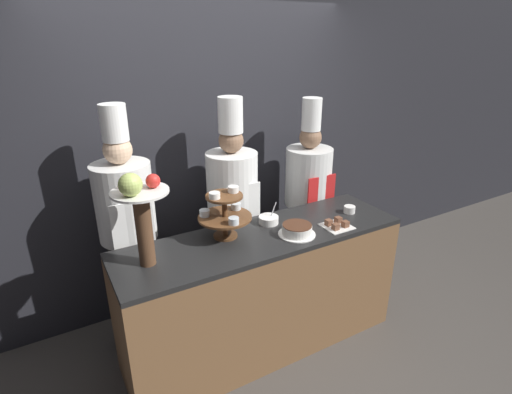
{
  "coord_description": "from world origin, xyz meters",
  "views": [
    {
      "loc": [
        -1.27,
        -1.83,
        2.25
      ],
      "look_at": [
        0.0,
        0.4,
        1.2
      ],
      "focal_mm": 28.0,
      "sensor_mm": 36.0,
      "label": 1
    }
  ],
  "objects_px": {
    "chef_left": "(128,225)",
    "cake_round": "(297,230)",
    "cup_white": "(350,209)",
    "tiered_stand": "(225,212)",
    "chef_center_left": "(233,204)",
    "serving_bowl_far": "(269,220)",
    "fruit_pedestal": "(140,208)",
    "chef_center_right": "(308,193)",
    "cake_square_tray": "(337,224)"
  },
  "relations": [
    {
      "from": "fruit_pedestal",
      "to": "chef_center_right",
      "type": "xyz_separation_m",
      "value": [
        1.59,
        0.52,
        -0.4
      ]
    },
    {
      "from": "tiered_stand",
      "to": "serving_bowl_far",
      "type": "xyz_separation_m",
      "value": [
        0.37,
        0.03,
        -0.16
      ]
    },
    {
      "from": "tiered_stand",
      "to": "cake_round",
      "type": "bearing_deg",
      "value": -26.52
    },
    {
      "from": "cake_round",
      "to": "cake_square_tray",
      "type": "bearing_deg",
      "value": -7.44
    },
    {
      "from": "serving_bowl_far",
      "to": "chef_center_left",
      "type": "xyz_separation_m",
      "value": [
        -0.1,
        0.39,
        0.0
      ]
    },
    {
      "from": "fruit_pedestal",
      "to": "cake_round",
      "type": "relative_size",
      "value": 2.33
    },
    {
      "from": "cake_round",
      "to": "chef_left",
      "type": "distance_m",
      "value": 1.2
    },
    {
      "from": "tiered_stand",
      "to": "serving_bowl_far",
      "type": "distance_m",
      "value": 0.4
    },
    {
      "from": "cup_white",
      "to": "cake_round",
      "type": "bearing_deg",
      "value": -169.96
    },
    {
      "from": "cake_square_tray",
      "to": "chef_center_left",
      "type": "distance_m",
      "value": 0.85
    },
    {
      "from": "cake_round",
      "to": "chef_center_right",
      "type": "bearing_deg",
      "value": 48.39
    },
    {
      "from": "tiered_stand",
      "to": "cup_white",
      "type": "distance_m",
      "value": 1.04
    },
    {
      "from": "serving_bowl_far",
      "to": "chef_left",
      "type": "height_order",
      "value": "chef_left"
    },
    {
      "from": "cake_square_tray",
      "to": "chef_left",
      "type": "relative_size",
      "value": 0.11
    },
    {
      "from": "tiered_stand",
      "to": "chef_center_left",
      "type": "height_order",
      "value": "chef_center_left"
    },
    {
      "from": "cake_round",
      "to": "chef_left",
      "type": "relative_size",
      "value": 0.14
    },
    {
      "from": "fruit_pedestal",
      "to": "chef_center_left",
      "type": "relative_size",
      "value": 0.33
    },
    {
      "from": "cake_round",
      "to": "chef_left",
      "type": "bearing_deg",
      "value": 147.46
    },
    {
      "from": "fruit_pedestal",
      "to": "chef_left",
      "type": "distance_m",
      "value": 0.62
    },
    {
      "from": "fruit_pedestal",
      "to": "serving_bowl_far",
      "type": "xyz_separation_m",
      "value": [
        0.94,
        0.13,
        -0.35
      ]
    },
    {
      "from": "cup_white",
      "to": "chef_left",
      "type": "height_order",
      "value": "chef_left"
    },
    {
      "from": "cake_square_tray",
      "to": "serving_bowl_far",
      "type": "distance_m",
      "value": 0.5
    },
    {
      "from": "chef_left",
      "to": "chef_center_left",
      "type": "bearing_deg",
      "value": 0.0
    },
    {
      "from": "cup_white",
      "to": "chef_left",
      "type": "xyz_separation_m",
      "value": [
        -1.58,
        0.54,
        0.02
      ]
    },
    {
      "from": "serving_bowl_far",
      "to": "chef_center_left",
      "type": "distance_m",
      "value": 0.4
    },
    {
      "from": "cup_white",
      "to": "chef_center_right",
      "type": "xyz_separation_m",
      "value": [
        -0.0,
        0.54,
        -0.05
      ]
    },
    {
      "from": "cake_square_tray",
      "to": "serving_bowl_far",
      "type": "xyz_separation_m",
      "value": [
        -0.4,
        0.3,
        0.01
      ]
    },
    {
      "from": "chef_left",
      "to": "chef_center_left",
      "type": "height_order",
      "value": "chef_left"
    },
    {
      "from": "cup_white",
      "to": "chef_center_left",
      "type": "relative_size",
      "value": 0.05
    },
    {
      "from": "tiered_stand",
      "to": "chef_left",
      "type": "distance_m",
      "value": 0.72
    },
    {
      "from": "chef_center_left",
      "to": "fruit_pedestal",
      "type": "bearing_deg",
      "value": -148.36
    },
    {
      "from": "cup_white",
      "to": "cake_square_tray",
      "type": "height_order",
      "value": "cup_white"
    },
    {
      "from": "chef_left",
      "to": "cake_round",
      "type": "bearing_deg",
      "value": -32.54
    },
    {
      "from": "fruit_pedestal",
      "to": "cup_white",
      "type": "bearing_deg",
      "value": -0.86
    },
    {
      "from": "cake_square_tray",
      "to": "fruit_pedestal",
      "type": "bearing_deg",
      "value": 172.88
    },
    {
      "from": "chef_center_left",
      "to": "chef_center_right",
      "type": "distance_m",
      "value": 0.75
    },
    {
      "from": "cake_round",
      "to": "chef_left",
      "type": "xyz_separation_m",
      "value": [
        -1.01,
        0.64,
        0.01
      ]
    },
    {
      "from": "chef_center_left",
      "to": "serving_bowl_far",
      "type": "bearing_deg",
      "value": -75.4
    },
    {
      "from": "serving_bowl_far",
      "to": "tiered_stand",
      "type": "bearing_deg",
      "value": -175.15
    },
    {
      "from": "tiered_stand",
      "to": "chef_center_right",
      "type": "height_order",
      "value": "chef_center_right"
    },
    {
      "from": "fruit_pedestal",
      "to": "chef_center_left",
      "type": "height_order",
      "value": "chef_center_left"
    },
    {
      "from": "tiered_stand",
      "to": "cake_square_tray",
      "type": "xyz_separation_m",
      "value": [
        0.77,
        -0.26,
        -0.17
      ]
    },
    {
      "from": "tiered_stand",
      "to": "cup_white",
      "type": "xyz_separation_m",
      "value": [
        1.02,
        -0.12,
        -0.16
      ]
    },
    {
      "from": "serving_bowl_far",
      "to": "chef_left",
      "type": "distance_m",
      "value": 1.01
    },
    {
      "from": "tiered_stand",
      "to": "cake_square_tray",
      "type": "height_order",
      "value": "tiered_stand"
    },
    {
      "from": "cake_square_tray",
      "to": "chef_left",
      "type": "xyz_separation_m",
      "value": [
        -1.33,
        0.69,
        0.03
      ]
    },
    {
      "from": "fruit_pedestal",
      "to": "serving_bowl_far",
      "type": "distance_m",
      "value": 1.01
    },
    {
      "from": "cake_round",
      "to": "tiered_stand",
      "type": "bearing_deg",
      "value": 153.48
    },
    {
      "from": "chef_left",
      "to": "chef_center_left",
      "type": "relative_size",
      "value": 1.01
    },
    {
      "from": "tiered_stand",
      "to": "fruit_pedestal",
      "type": "height_order",
      "value": "fruit_pedestal"
    }
  ]
}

